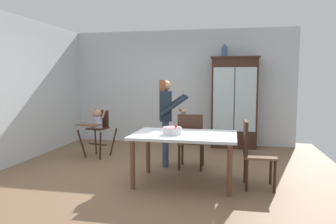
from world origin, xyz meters
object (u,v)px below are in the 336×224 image
(ceramic_vase, at_px, (224,51))
(dining_chair_right_end, at_px, (252,149))
(adult_person, at_px, (166,112))
(birthday_cake, at_px, (172,131))
(dining_table, at_px, (184,140))
(high_chair_with_toddler, at_px, (98,124))
(china_cabinet, at_px, (234,102))
(dining_chair_far_side, at_px, (191,138))

(ceramic_vase, xyz_separation_m, dining_chair_right_end, (0.48, -2.72, -1.61))
(adult_person, height_order, birthday_cake, adult_person)
(adult_person, xyz_separation_m, dining_table, (0.46, -0.87, -0.32))
(birthday_cake, bearing_deg, high_chair_with_toddler, 142.64)
(china_cabinet, xyz_separation_m, dining_table, (-0.73, -2.71, -0.38))
(ceramic_vase, bearing_deg, dining_chair_far_side, -103.78)
(adult_person, bearing_deg, china_cabinet, -47.69)
(adult_person, bearing_deg, birthday_cake, -177.66)
(adult_person, xyz_separation_m, birthday_cake, (0.29, -0.96, -0.17))
(adult_person, bearing_deg, high_chair_with_toddler, 60.54)
(adult_person, relative_size, dining_chair_right_end, 1.59)
(china_cabinet, xyz_separation_m, birthday_cake, (-0.90, -2.79, -0.23))
(dining_table, distance_m, dining_chair_far_side, 0.72)
(high_chair_with_toddler, xyz_separation_m, dining_chair_far_side, (1.93, -0.54, -0.10))
(ceramic_vase, distance_m, adult_person, 2.39)
(china_cabinet, relative_size, ceramic_vase, 7.57)
(china_cabinet, relative_size, dining_chair_far_side, 2.13)
(adult_person, height_order, dining_chair_right_end, adult_person)
(high_chair_with_toddler, bearing_deg, dining_table, -20.64)
(china_cabinet, xyz_separation_m, high_chair_with_toddler, (-2.66, -1.45, -0.37))
(ceramic_vase, height_order, dining_chair_right_end, ceramic_vase)
(adult_person, relative_size, dining_table, 1.01)
(dining_chair_right_end, bearing_deg, high_chair_with_toddler, 64.90)
(birthday_cake, relative_size, dining_chair_far_side, 0.29)
(china_cabinet, bearing_deg, dining_chair_far_side, -110.06)
(china_cabinet, distance_m, dining_chair_right_end, 2.77)
(dining_table, xyz_separation_m, dining_chair_far_side, (0.01, 0.72, -0.10))
(ceramic_vase, relative_size, dining_chair_far_side, 0.28)
(dining_chair_right_end, bearing_deg, dining_chair_far_side, 51.70)
(china_cabinet, distance_m, birthday_cake, 2.94)
(dining_chair_far_side, bearing_deg, birthday_cake, 77.40)
(adult_person, relative_size, birthday_cake, 5.47)
(china_cabinet, bearing_deg, adult_person, -122.99)
(dining_chair_far_side, bearing_deg, ceramic_vase, -104.22)
(dining_table, bearing_deg, china_cabinet, 74.87)
(high_chair_with_toddler, bearing_deg, ceramic_vase, 43.56)
(high_chair_with_toddler, xyz_separation_m, birthday_cake, (1.76, -1.34, 0.14))
(adult_person, xyz_separation_m, dining_chair_far_side, (0.47, -0.15, -0.41))
(dining_chair_right_end, bearing_deg, dining_table, 87.98)
(china_cabinet, xyz_separation_m, adult_person, (-1.19, -1.84, -0.06))
(china_cabinet, relative_size, dining_chair_right_end, 2.13)
(ceramic_vase, height_order, birthday_cake, ceramic_vase)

